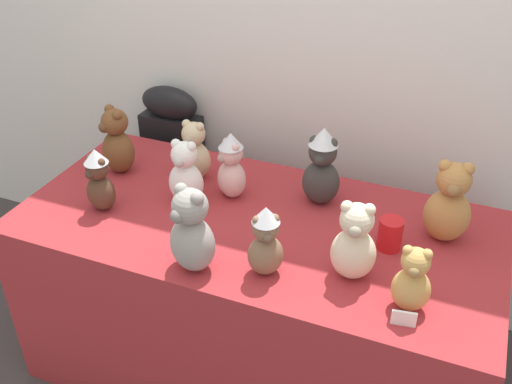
% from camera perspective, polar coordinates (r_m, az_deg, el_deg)
% --- Properties ---
extents(wall_back, '(7.00, 0.08, 2.60)m').
position_cam_1_polar(wall_back, '(2.42, 6.14, 16.64)').
color(wall_back, white).
rests_on(wall_back, ground_plane).
extents(display_table, '(1.71, 0.81, 0.75)m').
position_cam_1_polar(display_table, '(2.32, -0.00, -10.33)').
color(display_table, maroon).
rests_on(display_table, ground_plane).
extents(instrument_case, '(0.28, 0.13, 0.95)m').
position_cam_1_polar(instrument_case, '(2.88, -7.80, 1.38)').
color(instrument_case, black).
rests_on(instrument_case, ground_plane).
extents(teddy_bear_chestnut, '(0.18, 0.18, 0.28)m').
position_cam_1_polar(teddy_bear_chestnut, '(2.38, -13.32, 4.73)').
color(teddy_bear_chestnut, brown).
rests_on(teddy_bear_chestnut, display_table).
extents(teddy_bear_cream, '(0.16, 0.14, 0.27)m').
position_cam_1_polar(teddy_bear_cream, '(1.80, 9.51, -4.93)').
color(teddy_bear_cream, beige).
rests_on(teddy_bear_cream, display_table).
extents(teddy_bear_sand, '(0.13, 0.11, 0.25)m').
position_cam_1_polar(teddy_bear_sand, '(2.30, -5.99, 3.90)').
color(teddy_bear_sand, '#CCB78E').
rests_on(teddy_bear_sand, display_table).
extents(teddy_bear_caramel, '(0.17, 0.15, 0.30)m').
position_cam_1_polar(teddy_bear_caramel, '(2.02, 18.22, -1.14)').
color(teddy_bear_caramel, '#B27A42').
rests_on(teddy_bear_caramel, display_table).
extents(teddy_bear_charcoal, '(0.14, 0.13, 0.30)m').
position_cam_1_polar(teddy_bear_charcoal, '(2.12, 6.40, 2.41)').
color(teddy_bear_charcoal, '#383533').
rests_on(teddy_bear_charcoal, display_table).
extents(teddy_bear_mocha, '(0.14, 0.14, 0.25)m').
position_cam_1_polar(teddy_bear_mocha, '(1.79, 0.94, -4.86)').
color(teddy_bear_mocha, '#7F6047').
rests_on(teddy_bear_mocha, display_table).
extents(teddy_bear_cocoa, '(0.13, 0.12, 0.25)m').
position_cam_1_polar(teddy_bear_cocoa, '(2.16, -14.99, 1.08)').
color(teddy_bear_cocoa, '#4C3323').
rests_on(teddy_bear_cocoa, display_table).
extents(teddy_bear_honey, '(0.12, 0.10, 0.22)m').
position_cam_1_polar(teddy_bear_honey, '(1.73, 14.93, -8.34)').
color(teddy_bear_honey, tan).
rests_on(teddy_bear_honey, display_table).
extents(teddy_bear_snow, '(0.13, 0.12, 0.25)m').
position_cam_1_polar(teddy_bear_snow, '(2.14, -6.86, 1.73)').
color(teddy_bear_snow, white).
rests_on(teddy_bear_snow, display_table).
extents(teddy_bear_ash, '(0.19, 0.17, 0.30)m').
position_cam_1_polar(teddy_bear_ash, '(1.81, -6.27, -3.90)').
color(teddy_bear_ash, gray).
rests_on(teddy_bear_ash, display_table).
extents(teddy_bear_blush, '(0.16, 0.15, 0.26)m').
position_cam_1_polar(teddy_bear_blush, '(2.16, -2.42, 2.52)').
color(teddy_bear_blush, beige).
rests_on(teddy_bear_blush, display_table).
extents(party_cup_red, '(0.08, 0.08, 0.11)m').
position_cam_1_polar(party_cup_red, '(1.98, 12.89, -4.00)').
color(party_cup_red, red).
rests_on(party_cup_red, display_table).
extents(name_card_front_left, '(0.07, 0.02, 0.05)m').
position_cam_1_polar(name_card_front_left, '(1.73, 14.15, -11.82)').
color(name_card_front_left, white).
rests_on(name_card_front_left, display_table).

